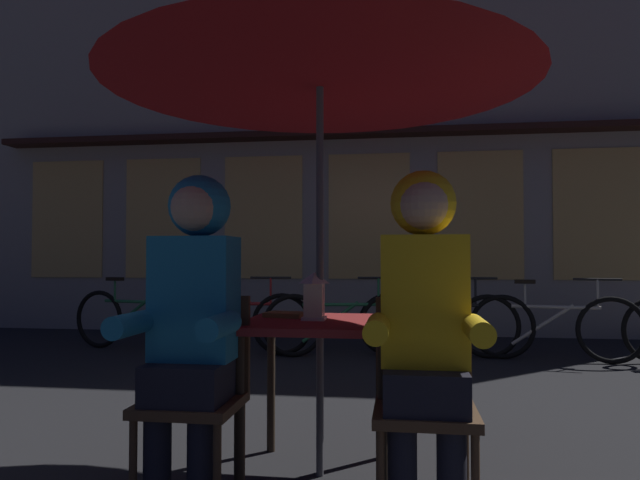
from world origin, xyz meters
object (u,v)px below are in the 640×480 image
object	(u,v)px
patio_umbrella	(320,49)
bicycle_third	(342,323)
bicycle_second	(235,322)
cafe_table	(320,341)
bicycle_fourth	(437,324)
bicycle_nearest	(135,319)
lantern	(314,295)
chair_right	(424,394)
chair_left	(197,386)
bicycle_fifth	(555,327)
book	(286,315)
person_left_hooded	(193,304)
person_right_hooded	(424,306)

from	to	relation	value
patio_umbrella	bicycle_third	size ratio (longest dim) A/B	1.40
bicycle_second	cafe_table	bearing A→B (deg)	-67.11
cafe_table	bicycle_fourth	xyz separation A→B (m)	(0.76, 3.45, -0.29)
patio_umbrella	bicycle_nearest	size ratio (longest dim) A/B	1.41
patio_umbrella	lantern	distance (m)	1.20
bicycle_second	chair_right	bearing A→B (deg)	-62.94
cafe_table	chair_left	distance (m)	0.62
bicycle_fifth	book	distance (m)	3.85
bicycle_third	bicycle_fifth	world-z (taller)	same
lantern	bicycle_fourth	bearing A→B (deg)	77.16
person_left_hooded	bicycle_third	distance (m)	3.79
bicycle_nearest	patio_umbrella	bearing A→B (deg)	-52.81
bicycle_nearest	bicycle_fourth	size ratio (longest dim) A/B	0.98
chair_left	bicycle_second	bearing A→B (deg)	103.94
lantern	bicycle_third	world-z (taller)	lantern
bicycle_nearest	bicycle_fifth	distance (m)	4.49
chair_right	book	xyz separation A→B (m)	(-0.67, 0.49, 0.26)
chair_right	person_left_hooded	bearing A→B (deg)	-176.61
lantern	chair_left	size ratio (longest dim) A/B	0.27
bicycle_second	bicycle_third	xyz separation A→B (m)	(1.15, 0.04, 0.00)
person_left_hooded	bicycle_fourth	distance (m)	4.10
bicycle_fifth	person_right_hooded	bearing A→B (deg)	-110.87
person_right_hooded	book	size ratio (longest dim) A/B	7.00
chair_right	bicycle_second	world-z (taller)	chair_right
bicycle_second	book	world-z (taller)	bicycle_second
chair_right	chair_left	bearing A→B (deg)	180.00
cafe_table	bicycle_nearest	size ratio (longest dim) A/B	0.45
patio_umbrella	chair_right	distance (m)	1.68
person_right_hooded	patio_umbrella	bearing A→B (deg)	138.43
bicycle_fifth	cafe_table	bearing A→B (deg)	-119.87
person_right_hooded	bicycle_second	xyz separation A→B (m)	(-1.87, 3.71, -0.50)
chair_right	book	bearing A→B (deg)	143.75
person_right_hooded	bicycle_third	xyz separation A→B (m)	(-0.72, 3.75, -0.50)
cafe_table	bicycle_nearest	bearing A→B (deg)	127.19
person_left_hooded	chair_right	bearing A→B (deg)	3.39
bicycle_third	bicycle_fifth	xyz separation A→B (m)	(2.15, -0.00, 0.00)
bicycle_fifth	bicycle_third	bearing A→B (deg)	179.99
patio_umbrella	person_right_hooded	world-z (taller)	patio_umbrella
bicycle_fourth	bicycle_fifth	world-z (taller)	same
bicycle_nearest	bicycle_third	size ratio (longest dim) A/B	0.99
person_right_hooded	bicycle_second	distance (m)	4.18
cafe_table	bicycle_nearest	world-z (taller)	bicycle_nearest
person_left_hooded	book	distance (m)	0.63
patio_umbrella	bicycle_third	xyz separation A→B (m)	(-0.24, 3.33, -1.71)
cafe_table	person_left_hooded	bearing A→B (deg)	-138.43
lantern	bicycle_fourth	world-z (taller)	lantern
chair_right	book	distance (m)	0.87
bicycle_nearest	bicycle_second	bearing A→B (deg)	-5.22
person_right_hooded	bicycle_third	bearing A→B (deg)	100.81
lantern	bicycle_third	bearing A→B (deg)	93.59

